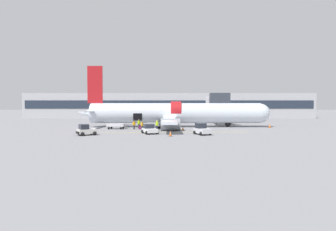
# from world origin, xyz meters

# --- Properties ---
(ground_plane) EXTENTS (500.00, 500.00, 0.00)m
(ground_plane) POSITION_xyz_m (0.00, 0.00, 0.00)
(ground_plane) COLOR gray
(apron_marking_line) EXTENTS (23.63, 1.29, 0.01)m
(apron_marking_line) POSITION_xyz_m (0.74, -8.09, 0.00)
(apron_marking_line) COLOR yellow
(apron_marking_line) RESTS_ON ground_plane
(terminal_strip) EXTENTS (99.46, 11.22, 8.55)m
(terminal_strip) POSITION_xyz_m (0.00, 44.64, 4.28)
(terminal_strip) COLOR #B2B2B7
(terminal_strip) RESTS_ON ground_plane
(jet_bridge_stub) EXTENTS (4.13, 10.18, 6.88)m
(jet_bridge_stub) POSITION_xyz_m (10.39, 8.92, 4.94)
(jet_bridge_stub) COLOR #4C4C51
(jet_bridge_stub) RESTS_ON ground_plane
(airplane) EXTENTS (37.74, 30.08, 12.10)m
(airplane) POSITION_xyz_m (0.71, 2.82, 2.70)
(airplane) COLOR silver
(airplane) RESTS_ON ground_plane
(baggage_tug_lead) EXTENTS (2.76, 3.43, 1.43)m
(baggage_tug_lead) POSITION_xyz_m (-3.18, -9.99, 0.63)
(baggage_tug_lead) COLOR white
(baggage_tug_lead) RESTS_ON ground_plane
(baggage_tug_mid) EXTENTS (3.06, 2.82, 1.57)m
(baggage_tug_mid) POSITION_xyz_m (-12.09, -12.09, 0.68)
(baggage_tug_mid) COLOR silver
(baggage_tug_mid) RESTS_ON ground_plane
(baggage_tug_rear) EXTENTS (2.59, 3.18, 1.66)m
(baggage_tug_rear) POSITION_xyz_m (4.52, -11.36, 0.71)
(baggage_tug_rear) COLOR silver
(baggage_tug_rear) RESTS_ON ground_plane
(baggage_cart_loading) EXTENTS (3.71, 2.43, 1.16)m
(baggage_cart_loading) POSITION_xyz_m (-3.06, -2.06, 0.57)
(baggage_cart_loading) COLOR #999BA0
(baggage_cart_loading) RESTS_ON ground_plane
(baggage_cart_queued) EXTENTS (4.15, 2.21, 0.96)m
(baggage_cart_queued) POSITION_xyz_m (-9.70, -1.94, 0.47)
(baggage_cart_queued) COLOR silver
(baggage_cart_queued) RESTS_ON ground_plane
(ground_crew_loader_a) EXTENTS (0.56, 0.53, 1.70)m
(ground_crew_loader_a) POSITION_xyz_m (-5.79, -0.97, 0.89)
(ground_crew_loader_a) COLOR #2D2D33
(ground_crew_loader_a) RESTS_ON ground_plane
(ground_crew_loader_b) EXTENTS (0.54, 0.61, 1.79)m
(ground_crew_loader_b) POSITION_xyz_m (-2.28, -4.96, 0.94)
(ground_crew_loader_b) COLOR #1E2338
(ground_crew_loader_b) RESTS_ON ground_plane
(ground_crew_driver) EXTENTS (0.55, 0.43, 1.57)m
(ground_crew_driver) POSITION_xyz_m (0.50, -2.41, 0.83)
(ground_crew_driver) COLOR #1E2338
(ground_crew_driver) RESTS_ON ground_plane
(ground_crew_supervisor) EXTENTS (0.52, 0.49, 1.58)m
(ground_crew_supervisor) POSITION_xyz_m (-6.47, -2.63, 0.83)
(ground_crew_supervisor) COLOR #2D2D33
(ground_crew_supervisor) RESTS_ON ground_plane
(ground_crew_helper) EXTENTS (0.45, 0.58, 1.66)m
(ground_crew_helper) POSITION_xyz_m (-0.36, -0.98, 0.88)
(ground_crew_helper) COLOR #1E2338
(ground_crew_helper) RESTS_ON ground_plane
(ground_crew_marshal) EXTENTS (0.37, 0.54, 1.55)m
(ground_crew_marshal) POSITION_xyz_m (-4.87, -4.45, 0.82)
(ground_crew_marshal) COLOR #2D2D33
(ground_crew_marshal) RESTS_ON ground_plane
(suitcase_on_tarmac_upright) EXTENTS (0.38, 0.27, 0.82)m
(suitcase_on_tarmac_upright) POSITION_xyz_m (-5.44, -2.62, 0.36)
(suitcase_on_tarmac_upright) COLOR #721951
(suitcase_on_tarmac_upright) RESTS_ON ground_plane
(safety_cone_nose) EXTENTS (0.65, 0.65, 0.76)m
(safety_cone_nose) POSITION_xyz_m (19.30, 1.28, 0.36)
(safety_cone_nose) COLOR black
(safety_cone_nose) RESTS_ON ground_plane
(safety_cone_engine_left) EXTENTS (0.51, 0.51, 0.78)m
(safety_cone_engine_left) POSITION_xyz_m (-0.07, -13.40, 0.37)
(safety_cone_engine_left) COLOR black
(safety_cone_engine_left) RESTS_ON ground_plane
(safety_cone_wingtip) EXTENTS (0.53, 0.53, 0.60)m
(safety_cone_wingtip) POSITION_xyz_m (2.19, -4.34, 0.28)
(safety_cone_wingtip) COLOR black
(safety_cone_wingtip) RESTS_ON ground_plane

